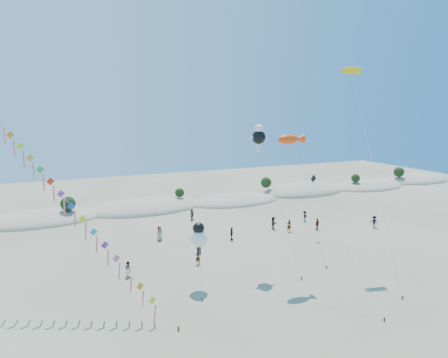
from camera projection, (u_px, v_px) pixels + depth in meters
The scene contains 8 objects.
dune_ridge at pixel (152, 208), 63.28m from camera, with size 145.30×11.49×5.57m.
kite_train at pixel (16, 143), 32.11m from camera, with size 20.65×22.38×26.16m.
fish_kite at pixel (291, 140), 36.25m from camera, with size 3.27×11.73×14.01m.
cartoon_kite_low at pixel (199, 236), 34.55m from camera, with size 1.66×3.91×6.13m.
cartoon_kite_high at pixel (259, 136), 38.60m from camera, with size 2.92×6.57×14.87m.
parafoil_kite at pixel (353, 75), 39.87m from camera, with size 3.76×11.54×20.87m.
dark_kite at pixel (316, 196), 46.43m from camera, with size 5.89×10.13×8.11m.
beachgoers at pixel (255, 227), 50.48m from camera, with size 35.50×17.41×1.81m.
Camera 1 is at (-11.92, -16.09, 16.19)m, focal length 30.00 mm.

